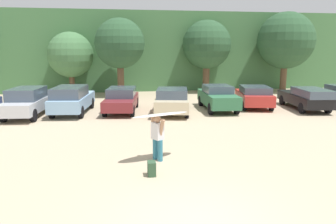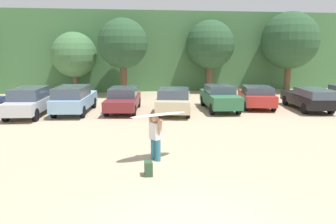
{
  "view_description": "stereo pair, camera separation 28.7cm",
  "coord_description": "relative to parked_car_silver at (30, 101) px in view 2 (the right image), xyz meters",
  "views": [
    {
      "loc": [
        -1.66,
        -6.3,
        3.88
      ],
      "look_at": [
        0.62,
        8.05,
        1.01
      ],
      "focal_mm": 34.67,
      "sensor_mm": 36.0,
      "label": 1
    },
    {
      "loc": [
        -1.38,
        -6.34,
        3.88
      ],
      "look_at": [
        0.62,
        8.05,
        1.01
      ],
      "focal_mm": 34.67,
      "sensor_mm": 36.0,
      "label": 2
    }
  ],
  "objects": [
    {
      "name": "hillside_ridge",
      "position": [
        6.74,
        15.82,
        2.71
      ],
      "size": [
        108.0,
        12.0,
        7.14
      ],
      "primitive_type": "cube",
      "color": "#427042",
      "rests_on": "ground_plane"
    },
    {
      "name": "tree_ridge_back",
      "position": [
        1.39,
        8.7,
        2.46
      ],
      "size": [
        3.75,
        3.75,
        5.21
      ],
      "color": "brown",
      "rests_on": "ground_plane"
    },
    {
      "name": "tree_left",
      "position": [
        5.43,
        7.33,
        3.36
      ],
      "size": [
        4.01,
        4.01,
        6.26
      ],
      "color": "brown",
      "rests_on": "ground_plane"
    },
    {
      "name": "tree_center",
      "position": [
        13.03,
        8.78,
        3.29
      ],
      "size": [
        4.26,
        4.26,
        6.31
      ],
      "color": "brown",
      "rests_on": "ground_plane"
    },
    {
      "name": "tree_right",
      "position": [
        19.95,
        7.8,
        3.66
      ],
      "size": [
        4.96,
        4.96,
        7.02
      ],
      "color": "brown",
      "rests_on": "ground_plane"
    },
    {
      "name": "parked_car_silver",
      "position": [
        0.0,
        0.0,
        0.0
      ],
      "size": [
        2.16,
        4.8,
        1.65
      ],
      "rotation": [
        0.0,
        0.0,
        1.48
      ],
      "color": "silver",
      "rests_on": "ground_plane"
    },
    {
      "name": "parked_car_sky_blue",
      "position": [
        2.41,
        0.39,
        0.03
      ],
      "size": [
        2.34,
        4.83,
        1.68
      ],
      "rotation": [
        0.0,
        0.0,
        1.45
      ],
      "color": "#84ADD1",
      "rests_on": "ground_plane"
    },
    {
      "name": "parked_car_maroon",
      "position": [
        5.36,
        0.61,
        -0.09
      ],
      "size": [
        2.39,
        4.74,
        1.47
      ],
      "rotation": [
        0.0,
        0.0,
        1.43
      ],
      "color": "maroon",
      "rests_on": "ground_plane"
    },
    {
      "name": "parked_car_champagne",
      "position": [
        8.38,
        -0.35,
        -0.07
      ],
      "size": [
        2.78,
        4.95,
        1.52
      ],
      "rotation": [
        0.0,
        0.0,
        1.38
      ],
      "color": "beige",
      "rests_on": "ground_plane"
    },
    {
      "name": "parked_car_forest_green",
      "position": [
        11.42,
        0.24,
        -0.05
      ],
      "size": [
        2.02,
        4.61,
        1.55
      ],
      "rotation": [
        0.0,
        0.0,
        1.51
      ],
      "color": "#2D6642",
      "rests_on": "ground_plane"
    },
    {
      "name": "parked_car_red",
      "position": [
        14.06,
        0.66,
        -0.09
      ],
      "size": [
        2.68,
        4.33,
        1.43
      ],
      "rotation": [
        0.0,
        0.0,
        1.36
      ],
      "color": "#B72D28",
      "rests_on": "ground_plane"
    },
    {
      "name": "parked_car_black",
      "position": [
        17.02,
        -0.63,
        -0.08
      ],
      "size": [
        2.32,
        4.97,
        1.43
      ],
      "rotation": [
        0.0,
        0.0,
        1.45
      ],
      "color": "black",
      "rests_on": "ground_plane"
    },
    {
      "name": "person_adult",
      "position": [
        6.44,
        -8.63,
        0.04
      ],
      "size": [
        0.49,
        0.68,
        1.6
      ],
      "rotation": [
        0.0,
        0.0,
        3.69
      ],
      "color": "teal",
      "rests_on": "ground_plane"
    },
    {
      "name": "surfboard_white",
      "position": [
        6.55,
        -8.66,
        0.78
      ],
      "size": [
        2.19,
        1.3,
        0.13
      ],
      "rotation": [
        0.0,
        0.0,
        3.5
      ],
      "color": "white"
    },
    {
      "name": "backpack_dropped",
      "position": [
        6.07,
        -10.02,
        -0.64
      ],
      "size": [
        0.24,
        0.34,
        0.45
      ],
      "color": "#2D4C33",
      "rests_on": "ground_plane"
    }
  ]
}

